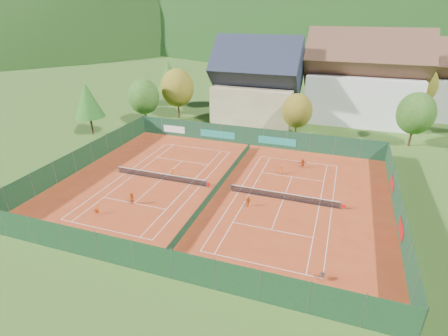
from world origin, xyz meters
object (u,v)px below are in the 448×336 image
chalet (257,86)px  player_right_far_a (281,170)px  hotel_block_a (362,83)px  player_left_far (172,173)px  player_left_mid (132,199)px  player_right_far_b (303,163)px  player_right_near (248,201)px  ball_hopper (323,275)px  player_left_near (97,209)px  hotel_block_b (436,84)px

chalet → player_right_far_a: bearing=-67.9°
hotel_block_a → player_left_far: size_ratio=17.82×
hotel_block_a → player_left_mid: bearing=-119.3°
player_right_far_a → player_right_far_b: bearing=-141.5°
player_right_near → player_right_far_a: player_right_near is taller
chalet → player_right_far_a: size_ratio=12.99×
ball_hopper → player_right_near: 12.89m
ball_hopper → player_right_far_a: 20.12m
player_left_near → player_left_mid: 3.90m
hotel_block_b → player_right_far_b: hotel_block_b is taller
chalet → hotel_block_b: chalet is taller
ball_hopper → player_right_far_a: bearing=110.4°
chalet → player_right_far_b: chalet is taller
chalet → player_right_far_a: 25.79m
hotel_block_a → player_left_near: hotel_block_a is taller
player_left_near → player_left_far: size_ratio=1.03×
player_right_far_a → player_left_near: bearing=32.8°
player_right_far_b → player_right_far_a: bearing=30.9°
player_right_near → player_left_near: bearing=-176.4°
hotel_block_a → hotel_block_b: hotel_block_a is taller
hotel_block_b → player_right_far_b: (-21.09, -34.29, -5.93)m
ball_hopper → hotel_block_b: bearing=73.5°
ball_hopper → player_left_far: size_ratio=0.66×
player_left_mid → player_right_near: size_ratio=1.13×
player_left_far → player_right_near: size_ratio=0.92×
hotel_block_b → player_right_near: hotel_block_b is taller
chalet → player_left_mid: size_ratio=10.88×
chalet → player_right_near: bearing=-77.1°
hotel_block_b → player_left_mid: 63.64m
player_left_mid → chalet: bearing=81.8°
player_left_far → player_right_near: player_right_near is taller
hotel_block_a → player_left_mid: hotel_block_a is taller
player_right_near → player_right_far_b: player_right_far_b is taller
hotel_block_a → player_right_near: size_ratio=16.35×
ball_hopper → player_left_mid: bearing=165.8°
hotel_block_a → player_right_far_a: 31.51m
player_left_near → player_right_far_b: (19.40, 19.41, 0.07)m
chalet → player_left_far: 29.68m
hotel_block_b → ball_hopper: 58.82m
player_right_far_a → player_right_far_b: (2.49, 2.96, 0.07)m
player_right_near → player_right_far_b: 13.28m
player_left_near → player_right_far_a: size_ratio=1.00×
player_left_far → player_right_far_a: size_ratio=0.97×
hotel_block_a → player_left_mid: 49.44m
chalet → hotel_block_b: 35.85m
ball_hopper → player_right_near: (-8.93, 9.30, 0.11)m
ball_hopper → player_right_near: bearing=133.8°
player_left_far → hotel_block_b: bearing=-115.5°
chalet → ball_hopper: (16.43, -42.11, -6.07)m
hotel_block_b → ball_hopper: size_ratio=21.60×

